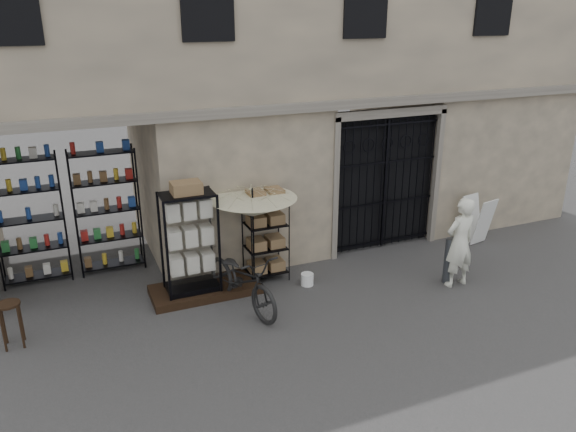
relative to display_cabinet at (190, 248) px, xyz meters
name	(u,v)px	position (x,y,z in m)	size (l,w,h in m)	color
ground	(360,306)	(2.65, -1.51, -0.98)	(80.00, 80.00, 0.00)	black
main_building	(275,33)	(2.65, 2.49, 3.52)	(14.00, 4.00, 9.00)	tan
shop_recess	(72,211)	(-1.85, 1.29, 0.52)	(3.00, 1.70, 3.00)	black
shop_shelving	(69,216)	(-1.90, 1.79, 0.27)	(2.70, 0.50, 2.50)	black
iron_gate	(381,181)	(4.40, 0.77, 0.52)	(2.50, 0.21, 3.00)	black
step_platform	(206,289)	(0.25, 0.04, -0.90)	(2.00, 0.90, 0.15)	black
display_cabinet	(190,248)	(0.00, 0.00, 0.00)	(1.01, 0.73, 1.99)	black
wire_rack	(266,238)	(1.51, 0.19, -0.13)	(0.85, 0.69, 1.72)	black
market_umbrella	(253,202)	(1.20, 0.01, 0.70)	(1.87, 1.88, 2.32)	black
white_bucket	(307,279)	(2.13, -0.40, -0.86)	(0.24, 0.24, 0.23)	white
bicycle	(243,307)	(0.72, -0.72, -0.98)	(0.72, 1.09, 2.07)	black
wooden_stool	(12,323)	(-2.96, -0.49, -0.58)	(0.40, 0.40, 0.75)	black
steel_bollard	(448,261)	(4.66, -1.34, -0.52)	(0.17, 0.17, 0.91)	#4C5158
shopkeeper	(455,284)	(4.75, -1.49, -0.98)	(0.64, 1.75, 0.42)	silver
easel_sign	(478,220)	(6.51, 0.01, -0.43)	(0.60, 0.67, 1.06)	silver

